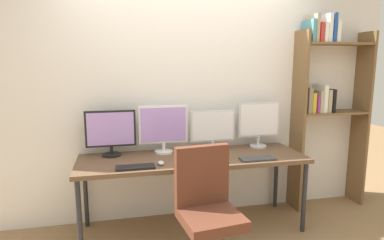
{
  "coord_description": "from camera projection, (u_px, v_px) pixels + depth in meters",
  "views": [
    {
      "loc": [
        -0.69,
        -2.36,
        1.63
      ],
      "look_at": [
        0.0,
        0.65,
        1.09
      ],
      "focal_mm": 30.74,
      "sensor_mm": 36.0,
      "label": 1
    }
  ],
  "objects": [
    {
      "name": "wall_back",
      "position": [
        184.0,
        95.0,
        3.46
      ],
      "size": [
        4.56,
        0.1,
        2.6
      ],
      "color": "silver",
      "rests_on": "ground_plane"
    },
    {
      "name": "desk",
      "position": [
        193.0,
        162.0,
        3.16
      ],
      "size": [
        2.16,
        0.68,
        0.74
      ],
      "color": "brown",
      "rests_on": "ground_plane"
    },
    {
      "name": "bookshelf",
      "position": [
        326.0,
        93.0,
        3.62
      ],
      "size": [
        0.83,
        0.28,
        2.14
      ],
      "color": "brown",
      "rests_on": "ground_plane"
    },
    {
      "name": "office_chair",
      "position": [
        208.0,
        223.0,
        2.54
      ],
      "size": [
        0.52,
        0.52,
        0.99
      ],
      "color": "#2D2D33",
      "rests_on": "ground_plane"
    },
    {
      "name": "monitor_far_left",
      "position": [
        111.0,
        131.0,
        3.14
      ],
      "size": [
        0.48,
        0.18,
        0.44
      ],
      "color": "black",
      "rests_on": "desk"
    },
    {
      "name": "monitor_center_left",
      "position": [
        163.0,
        127.0,
        3.25
      ],
      "size": [
        0.49,
        0.18,
        0.48
      ],
      "color": "silver",
      "rests_on": "desk"
    },
    {
      "name": "monitor_center_right",
      "position": [
        213.0,
        129.0,
        3.37
      ],
      "size": [
        0.47,
        0.18,
        0.41
      ],
      "color": "silver",
      "rests_on": "desk"
    },
    {
      "name": "monitor_far_right",
      "position": [
        259.0,
        123.0,
        3.47
      ],
      "size": [
        0.46,
        0.18,
        0.48
      ],
      "color": "silver",
      "rests_on": "desk"
    },
    {
      "name": "keyboard_left",
      "position": [
        135.0,
        167.0,
        2.8
      ],
      "size": [
        0.33,
        0.13,
        0.02
      ],
      "primitive_type": "cube",
      "color": "black",
      "rests_on": "desk"
    },
    {
      "name": "keyboard_right",
      "position": [
        257.0,
        159.0,
        3.05
      ],
      "size": [
        0.33,
        0.13,
        0.02
      ],
      "primitive_type": "cube",
      "color": "#38383D",
      "rests_on": "desk"
    },
    {
      "name": "computer_mouse",
      "position": [
        161.0,
        163.0,
        2.9
      ],
      "size": [
        0.06,
        0.1,
        0.03
      ],
      "primitive_type": "ellipsoid",
      "color": "silver",
      "rests_on": "desk"
    }
  ]
}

